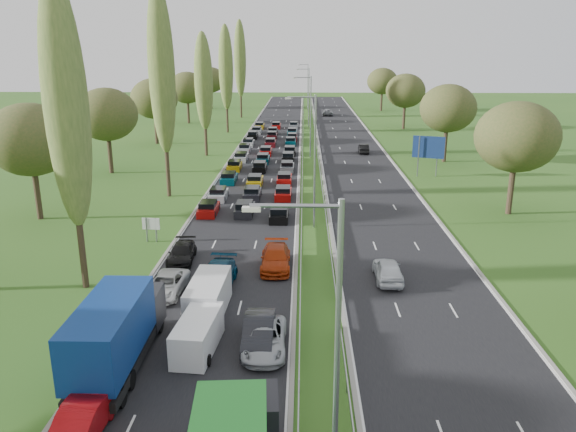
{
  "coord_description": "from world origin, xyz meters",
  "views": [
    {
      "loc": [
        3.48,
        -6.39,
        15.81
      ],
      "look_at": [
        2.14,
        41.53,
        1.5
      ],
      "focal_mm": 35.0,
      "sensor_mm": 36.0,
      "label": 1
    }
  ],
  "objects_px": {
    "blue_lorry": "(117,331)",
    "direction_sign": "(428,149)",
    "near_car_2": "(167,284)",
    "white_van_rear": "(198,333)",
    "info_sign": "(151,226)",
    "near_car_3": "(182,253)",
    "white_van_front": "(209,295)",
    "near_car_1": "(79,424)"
  },
  "relations": [
    {
      "from": "white_van_front",
      "to": "white_van_rear",
      "type": "relative_size",
      "value": 1.12
    },
    {
      "from": "near_car_3",
      "to": "white_van_front",
      "type": "distance_m",
      "value": 9.09
    },
    {
      "from": "near_car_1",
      "to": "info_sign",
      "type": "bearing_deg",
      "value": 101.16
    },
    {
      "from": "white_van_front",
      "to": "near_car_3",
      "type": "bearing_deg",
      "value": 114.68
    },
    {
      "from": "near_car_1",
      "to": "white_van_front",
      "type": "height_order",
      "value": "white_van_front"
    },
    {
      "from": "white_van_front",
      "to": "info_sign",
      "type": "distance_m",
      "value": 14.77
    },
    {
      "from": "white_van_rear",
      "to": "near_car_2",
      "type": "bearing_deg",
      "value": 120.91
    },
    {
      "from": "near_car_3",
      "to": "direction_sign",
      "type": "relative_size",
      "value": 0.89
    },
    {
      "from": "blue_lorry",
      "to": "direction_sign",
      "type": "height_order",
      "value": "direction_sign"
    },
    {
      "from": "blue_lorry",
      "to": "white_van_rear",
      "type": "relative_size",
      "value": 2.0
    },
    {
      "from": "blue_lorry",
      "to": "direction_sign",
      "type": "distance_m",
      "value": 52.53
    },
    {
      "from": "near_car_1",
      "to": "blue_lorry",
      "type": "relative_size",
      "value": 0.49
    },
    {
      "from": "near_car_2",
      "to": "info_sign",
      "type": "relative_size",
      "value": 2.29
    },
    {
      "from": "near_car_2",
      "to": "blue_lorry",
      "type": "relative_size",
      "value": 0.51
    },
    {
      "from": "near_car_1",
      "to": "blue_lorry",
      "type": "xyz_separation_m",
      "value": [
        -0.13,
        5.66,
        1.27
      ]
    },
    {
      "from": "near_car_3",
      "to": "info_sign",
      "type": "relative_size",
      "value": 2.22
    },
    {
      "from": "direction_sign",
      "to": "info_sign",
      "type": "bearing_deg",
      "value": -137.5
    },
    {
      "from": "near_car_2",
      "to": "info_sign",
      "type": "height_order",
      "value": "info_sign"
    },
    {
      "from": "info_sign",
      "to": "white_van_rear",
      "type": "bearing_deg",
      "value": -67.74
    },
    {
      "from": "blue_lorry",
      "to": "info_sign",
      "type": "xyz_separation_m",
      "value": [
        -3.48,
        19.61,
        -0.69
      ]
    },
    {
      "from": "white_van_front",
      "to": "white_van_rear",
      "type": "bearing_deg",
      "value": -85.64
    },
    {
      "from": "near_car_2",
      "to": "white_van_rear",
      "type": "xyz_separation_m",
      "value": [
        3.45,
        -7.1,
        0.29
      ]
    },
    {
      "from": "near_car_2",
      "to": "blue_lorry",
      "type": "distance_m",
      "value": 9.15
    },
    {
      "from": "near_car_2",
      "to": "white_van_rear",
      "type": "height_order",
      "value": "white_van_rear"
    },
    {
      "from": "white_van_rear",
      "to": "info_sign",
      "type": "distance_m",
      "value": 19.1
    },
    {
      "from": "near_car_1",
      "to": "near_car_3",
      "type": "bearing_deg",
      "value": 93.2
    },
    {
      "from": "near_car_1",
      "to": "near_car_2",
      "type": "bearing_deg",
      "value": 92.37
    },
    {
      "from": "near_car_2",
      "to": "info_sign",
      "type": "distance_m",
      "value": 11.25
    },
    {
      "from": "blue_lorry",
      "to": "white_van_rear",
      "type": "bearing_deg",
      "value": 27.0
    },
    {
      "from": "blue_lorry",
      "to": "info_sign",
      "type": "relative_size",
      "value": 4.5
    },
    {
      "from": "info_sign",
      "to": "direction_sign",
      "type": "relative_size",
      "value": 0.4
    },
    {
      "from": "near_car_3",
      "to": "white_van_rear",
      "type": "bearing_deg",
      "value": -77.17
    },
    {
      "from": "white_van_front",
      "to": "direction_sign",
      "type": "distance_m",
      "value": 45.05
    },
    {
      "from": "near_car_1",
      "to": "info_sign",
      "type": "relative_size",
      "value": 2.23
    },
    {
      "from": "near_car_3",
      "to": "white_van_rear",
      "type": "height_order",
      "value": "white_van_rear"
    },
    {
      "from": "near_car_2",
      "to": "white_van_front",
      "type": "height_order",
      "value": "white_van_front"
    },
    {
      "from": "near_car_3",
      "to": "white_van_front",
      "type": "xyz_separation_m",
      "value": [
        3.5,
        -8.38,
        0.4
      ]
    },
    {
      "from": "near_car_2",
      "to": "white_van_rear",
      "type": "bearing_deg",
      "value": -59.29
    },
    {
      "from": "near_car_1",
      "to": "near_car_3",
      "type": "xyz_separation_m",
      "value": [
        -0.07,
        20.68,
        -0.1
      ]
    },
    {
      "from": "near_car_1",
      "to": "near_car_2",
      "type": "xyz_separation_m",
      "value": [
        0.17,
        14.7,
        -0.1
      ]
    },
    {
      "from": "white_van_front",
      "to": "blue_lorry",
      "type": "bearing_deg",
      "value": -116.2
    },
    {
      "from": "near_car_2",
      "to": "white_van_rear",
      "type": "relative_size",
      "value": 1.02
    }
  ]
}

